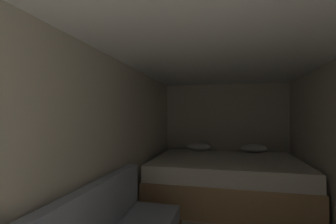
{
  "coord_description": "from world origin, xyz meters",
  "views": [
    {
      "loc": [
        -0.01,
        -0.49,
        1.42
      ],
      "look_at": [
        -0.71,
        2.43,
        1.47
      ],
      "focal_mm": 25.29,
      "sensor_mm": 36.0,
      "label": 1
    }
  ],
  "objects": [
    {
      "name": "bed",
      "position": [
        0.0,
        3.66,
        0.35
      ],
      "size": [
        2.39,
        1.89,
        0.86
      ],
      "color": "tan",
      "rests_on": "ground"
    },
    {
      "name": "wall_left",
      "position": [
        -1.28,
        1.93,
        1.04
      ],
      "size": [
        0.05,
        5.42,
        2.09
      ],
      "primitive_type": "cube",
      "color": "beige",
      "rests_on": "ground"
    },
    {
      "name": "wall_back",
      "position": [
        0.0,
        4.66,
        1.04
      ],
      "size": [
        2.61,
        0.05,
        2.09
      ],
      "primitive_type": "cube",
      "color": "beige",
      "rests_on": "ground"
    },
    {
      "name": "ceiling_slab",
      "position": [
        0.0,
        1.93,
        2.11
      ],
      "size": [
        2.61,
        5.42,
        0.05
      ],
      "primitive_type": "cube",
      "color": "white",
      "rests_on": "wall_left"
    }
  ]
}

